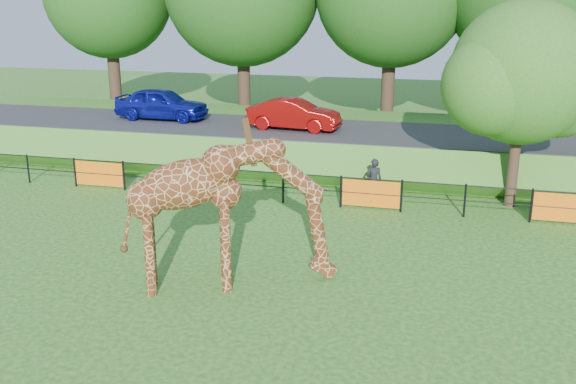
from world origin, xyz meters
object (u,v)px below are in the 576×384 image
at_px(car_blue, 162,104).
at_px(tree_east, 525,78).
at_px(car_red, 294,114).
at_px(giraffe, 231,214).
at_px(visitor, 374,180).

bearing_deg(car_blue, tree_east, -106.45).
relative_size(car_blue, car_red, 1.08).
bearing_deg(tree_east, giraffe, -130.42).
bearing_deg(giraffe, visitor, 49.15).
xyz_separation_m(visitor, tree_east, (4.63, 0.71, 3.52)).
distance_m(car_red, tree_east, 9.80).
distance_m(car_blue, tree_east, 15.95).
relative_size(giraffe, visitor, 3.36).
height_order(giraffe, tree_east, tree_east).
xyz_separation_m(car_red, tree_east, (8.64, -4.05, 2.22)).
relative_size(car_red, visitor, 2.57).
xyz_separation_m(giraffe, car_blue, (-7.97, 13.16, 0.31)).
bearing_deg(giraffe, tree_east, 26.61).
distance_m(giraffe, tree_east, 11.20).
bearing_deg(giraffe, car_red, 74.21).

